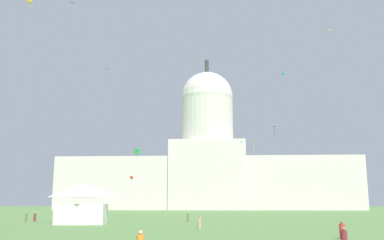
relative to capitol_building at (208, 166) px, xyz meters
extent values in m
cube|color=beige|center=(-33.95, 0.00, -8.19)|extent=(67.89, 24.71, 23.43)
cube|color=beige|center=(33.95, 0.00, -8.19)|extent=(67.89, 24.71, 23.43)
cube|color=beige|center=(0.00, 0.00, -4.59)|extent=(33.85, 27.18, 30.64)
cylinder|color=beige|center=(0.00, 0.00, 21.64)|extent=(24.32, 24.32, 21.82)
sphere|color=beige|center=(0.00, 0.00, 32.55)|extent=(24.74, 24.74, 24.74)
cylinder|color=#2D3833|center=(0.00, 0.00, 48.15)|extent=(1.80, 1.80, 6.45)
cube|color=white|center=(-15.63, -136.28, -18.47)|extent=(7.37, 5.46, 2.88)
pyramid|color=white|center=(-15.63, -136.28, -14.98)|extent=(7.74, 5.74, 2.05)
cylinder|color=olive|center=(-26.43, -130.52, -19.27)|extent=(0.46, 0.46, 1.28)
sphere|color=#A37556|center=(-26.43, -130.52, -18.52)|extent=(0.30, 0.30, 0.22)
sphere|color=tan|center=(-0.15, -174.88, -18.47)|extent=(0.31, 0.31, 0.25)
cylinder|color=olive|center=(-0.65, -127.33, -19.18)|extent=(0.38, 0.38, 1.44)
sphere|color=beige|center=(-0.65, -127.33, -18.35)|extent=(0.24, 0.24, 0.22)
cylinder|color=red|center=(14.92, -160.45, -19.27)|extent=(0.67, 0.67, 1.28)
sphere|color=brown|center=(14.92, -160.45, -18.52)|extent=(0.31, 0.31, 0.22)
sphere|color=#A37556|center=(12.32, -170.15, -18.50)|extent=(0.29, 0.29, 0.21)
cylinder|color=maroon|center=(-26.40, -127.33, -19.26)|extent=(0.44, 0.44, 1.29)
sphere|color=tan|center=(-26.40, -127.33, -18.50)|extent=(0.25, 0.25, 0.22)
cylinder|color=tan|center=(2.01, -146.32, -19.20)|extent=(0.54, 0.54, 1.41)
sphere|color=brown|center=(2.01, -146.32, -18.40)|extent=(0.28, 0.28, 0.20)
pyramid|color=#8CD133|center=(36.53, -82.39, 31.20)|extent=(1.37, 0.77, 0.17)
cube|color=red|center=(-27.96, -37.73, -7.70)|extent=(1.10, 1.16, 0.68)
cube|color=red|center=(-27.96, -37.73, -7.20)|extent=(1.10, 1.16, 0.68)
cylinder|color=#D1339E|center=(-27.81, -37.73, -9.30)|extent=(0.25, 0.17, 2.81)
pyramid|color=yellow|center=(11.33, -121.38, -5.89)|extent=(0.96, 1.33, 0.29)
cylinder|color=gold|center=(10.95, -121.29, -7.26)|extent=(0.19, 0.21, 1.36)
cube|color=green|center=(-11.21, -117.27, -7.25)|extent=(1.32, 1.31, 0.46)
cube|color=green|center=(-11.21, -117.27, -6.67)|extent=(1.32, 1.31, 0.46)
cylinder|color=green|center=(-11.06, -117.27, -8.19)|extent=(0.23, 0.25, 1.45)
cube|color=gold|center=(-36.22, -114.66, 26.36)|extent=(1.48, 1.53, 0.76)
cylinder|color=gold|center=(-36.11, -114.66, 25.51)|extent=(0.23, 0.15, 1.21)
pyramid|color=#D1339E|center=(-28.09, -79.58, 21.72)|extent=(0.90, 1.21, 0.24)
pyramid|color=purple|center=(-35.24, -91.56, 36.82)|extent=(1.51, 1.50, 0.14)
cylinder|color=purple|center=(-35.16, -91.84, 34.74)|extent=(0.28, 0.16, 2.76)
cube|color=teal|center=(32.25, -26.52, 35.61)|extent=(1.12, 1.10, 0.60)
cube|color=teal|center=(32.25, -26.52, 36.14)|extent=(1.12, 1.10, 0.60)
cylinder|color=teal|center=(32.29, -26.52, 34.47)|extent=(0.32, 0.14, 1.93)
pyramid|color=black|center=(19.82, -88.06, 2.46)|extent=(0.77, 1.05, 0.13)
cylinder|color=black|center=(19.37, -88.08, 1.02)|extent=(0.13, 0.18, 1.80)
pyramid|color=blue|center=(12.12, -69.99, 0.89)|extent=(1.18, 1.76, 0.17)
camera|label=1|loc=(4.11, -199.31, -16.85)|focal=40.13mm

